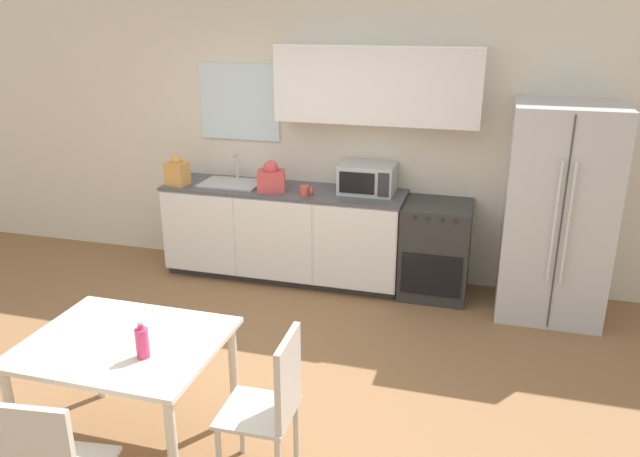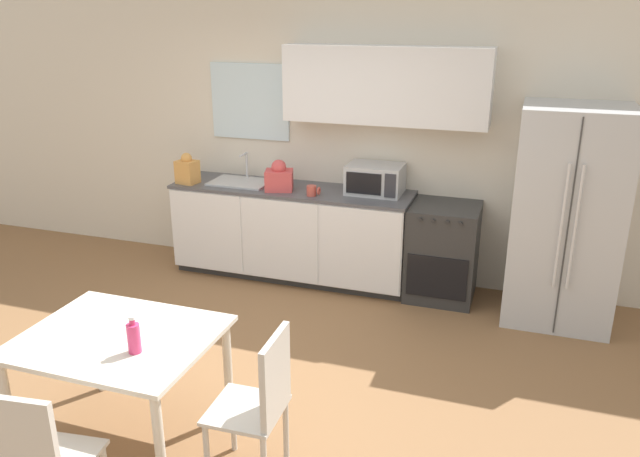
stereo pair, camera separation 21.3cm
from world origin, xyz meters
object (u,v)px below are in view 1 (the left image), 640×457
at_px(coffee_mug, 306,191).
at_px(dining_table, 125,355).
at_px(microwave, 368,178).
at_px(dining_chair_side, 274,400).
at_px(drink_bottle, 142,342).
at_px(refrigerator, 557,213).
at_px(oven_range, 435,250).

height_order(coffee_mug, dining_table, coffee_mug).
distance_m(microwave, dining_chair_side, 2.88).
height_order(dining_table, drink_bottle, drink_bottle).
bearing_deg(dining_table, drink_bottle, -31.32).
distance_m(refrigerator, microwave, 1.69).
distance_m(dining_table, drink_bottle, 0.31).
xyz_separation_m(dining_table, dining_chair_side, (0.94, -0.04, -0.10)).
height_order(refrigerator, dining_chair_side, refrigerator).
distance_m(microwave, coffee_mug, 0.60).
relative_size(oven_range, refrigerator, 0.48).
bearing_deg(oven_range, refrigerator, -4.72).
distance_m(oven_range, dining_chair_side, 2.81).
height_order(microwave, coffee_mug, microwave).
distance_m(microwave, dining_table, 2.94).
bearing_deg(refrigerator, drink_bottle, -130.30).
distance_m(refrigerator, dining_table, 3.66).
bearing_deg(dining_chair_side, refrigerator, -32.37).
distance_m(oven_range, refrigerator, 1.11).
relative_size(refrigerator, dining_chair_side, 1.97).
xyz_separation_m(microwave, drink_bottle, (-0.65, -2.91, -0.23)).
relative_size(coffee_mug, dining_table, 0.11).
height_order(microwave, dining_table, microwave).
height_order(dining_chair_side, drink_bottle, drink_bottle).
bearing_deg(drink_bottle, oven_range, 64.86).
bearing_deg(dining_chair_side, drink_bottle, 95.06).
bearing_deg(microwave, drink_bottle, -102.69).
bearing_deg(dining_chair_side, oven_range, -13.66).
xyz_separation_m(dining_table, drink_bottle, (0.21, -0.13, 0.19)).
xyz_separation_m(refrigerator, drink_bottle, (-2.33, -2.75, -0.09)).
bearing_deg(oven_range, microwave, 173.36).
bearing_deg(oven_range, dining_table, -119.62).
bearing_deg(coffee_mug, microwave, 27.37).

